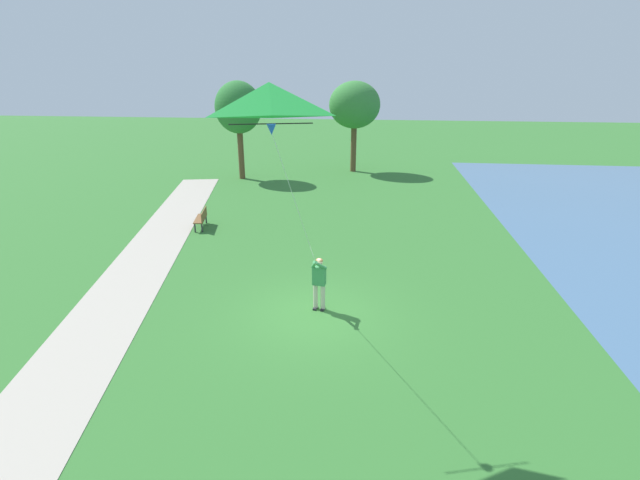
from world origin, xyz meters
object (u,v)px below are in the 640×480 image
(person_kite_flyer, at_px, (319,279))
(park_bench_near_walkway, at_px, (202,217))
(tree_behind_path, at_px, (355,106))
(flying_kite, at_px, (270,110))
(tree_lakeside_far, at_px, (238,108))

(person_kite_flyer, bearing_deg, park_bench_near_walkway, 131.31)
(person_kite_flyer, height_order, tree_behind_path, tree_behind_path)
(person_kite_flyer, height_order, flying_kite, flying_kite)
(person_kite_flyer, distance_m, flying_kite, 6.19)
(flying_kite, height_order, tree_lakeside_far, flying_kite)
(flying_kite, xyz_separation_m, tree_lakeside_far, (-6.83, 21.20, -1.60))
(flying_kite, relative_size, tree_lakeside_far, 0.77)
(park_bench_near_walkway, height_order, tree_behind_path, tree_behind_path)
(tree_lakeside_far, bearing_deg, flying_kite, -72.15)
(tree_behind_path, bearing_deg, flying_kite, -91.69)
(tree_behind_path, bearing_deg, park_bench_near_walkway, -115.15)
(flying_kite, bearing_deg, park_bench_near_walkway, 118.98)
(park_bench_near_walkway, height_order, tree_lakeside_far, tree_lakeside_far)
(person_kite_flyer, height_order, tree_lakeside_far, tree_lakeside_far)
(tree_lakeside_far, distance_m, tree_behind_path, 8.25)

